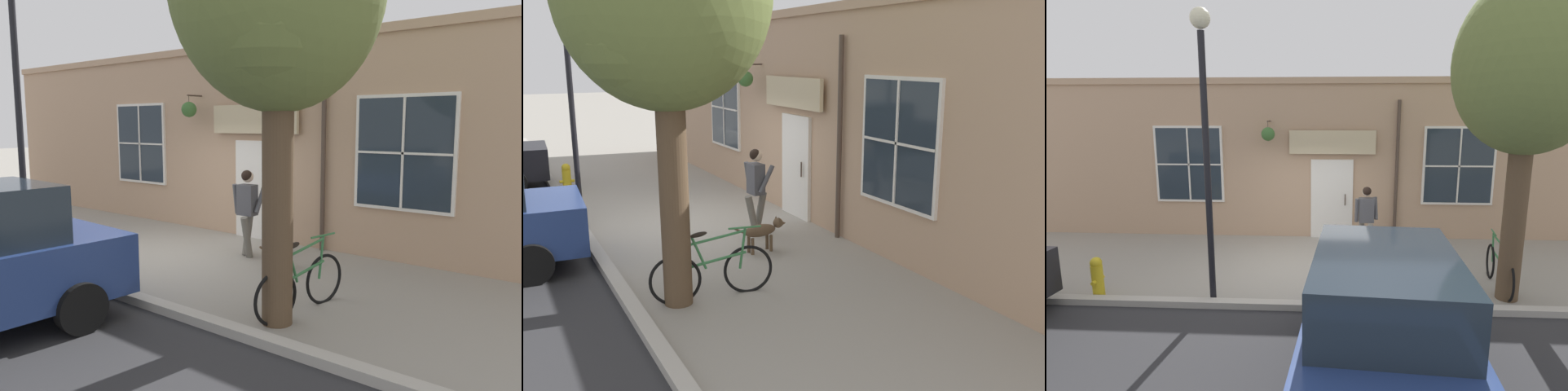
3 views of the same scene
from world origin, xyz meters
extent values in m
plane|color=gray|center=(0.00, 0.00, 0.00)|extent=(90.00, 90.00, 0.00)
cube|color=#B2ADA3|center=(2.00, 0.00, 0.06)|extent=(0.20, 28.00, 0.12)
cube|color=tan|center=(-2.35, 0.00, 2.00)|extent=(0.30, 18.00, 4.01)
cube|color=tan|center=(-2.35, 0.00, 4.09)|extent=(0.42, 18.00, 0.16)
cube|color=white|center=(-2.18, 0.56, 1.05)|extent=(0.10, 1.10, 2.10)
cube|color=#232D38|center=(-2.15, 0.56, 1.00)|extent=(0.03, 0.90, 1.90)
cylinder|color=#47382D|center=(-2.09, 0.91, 1.05)|extent=(0.03, 0.03, 0.30)
cube|color=beige|center=(-2.08, 0.56, 2.55)|extent=(0.08, 2.20, 0.60)
cylinder|color=#47382D|center=(-2.12, 2.22, 1.80)|extent=(0.09, 0.09, 3.61)
cylinder|color=#47382D|center=(-1.96, -1.05, 3.08)|extent=(0.44, 0.04, 0.04)
cylinder|color=#47382D|center=(-1.78, -1.05, 2.90)|extent=(0.01, 0.01, 0.34)
cone|color=#2D2823|center=(-1.78, -1.05, 2.68)|extent=(0.32, 0.32, 0.18)
sphere|color=#3D6B33|center=(-1.78, -1.05, 2.77)|extent=(0.34, 0.34, 0.34)
cube|color=white|center=(-2.18, -3.23, 1.95)|extent=(0.08, 1.82, 2.02)
cube|color=#232D38|center=(-2.15, -3.23, 1.95)|extent=(0.03, 1.70, 1.90)
cube|color=white|center=(-2.13, -3.23, 1.95)|extent=(0.04, 0.04, 1.90)
cube|color=white|center=(-2.13, -3.23, 1.95)|extent=(0.04, 1.70, 0.04)
cube|color=white|center=(-2.18, 3.79, 1.95)|extent=(0.08, 1.82, 2.02)
cube|color=#232D38|center=(-2.15, 3.79, 1.95)|extent=(0.03, 1.70, 1.90)
cube|color=white|center=(-2.13, 3.79, 1.95)|extent=(0.04, 0.04, 1.90)
cube|color=white|center=(-2.13, 3.79, 1.95)|extent=(0.04, 1.70, 0.04)
cylinder|color=#6B665B|center=(-0.99, 1.28, 0.39)|extent=(0.29, 0.14, 0.79)
cylinder|color=#6B665B|center=(-0.76, 1.44, 0.39)|extent=(0.29, 0.14, 0.79)
cube|color=#4C4C51|center=(-0.88, 1.36, 1.06)|extent=(0.23, 0.35, 0.57)
sphere|color=beige|center=(-0.90, 1.36, 1.49)|extent=(0.21, 0.21, 0.21)
sphere|color=black|center=(-0.87, 1.36, 1.51)|extent=(0.20, 0.20, 0.20)
cylinder|color=#4C4C51|center=(-0.83, 1.13, 1.07)|extent=(0.16, 0.09, 0.57)
cylinder|color=#4C4C51|center=(-0.98, 1.59, 1.09)|extent=(0.33, 0.10, 0.52)
ellipsoid|color=brown|center=(-0.51, 2.29, 0.38)|extent=(0.61, 0.27, 0.21)
cylinder|color=brown|center=(-0.68, 2.21, 0.14)|extent=(0.06, 0.06, 0.28)
cylinder|color=brown|center=(-0.69, 2.35, 0.14)|extent=(0.06, 0.06, 0.28)
cylinder|color=brown|center=(-0.32, 2.24, 0.14)|extent=(0.06, 0.06, 0.28)
cylinder|color=brown|center=(-0.33, 2.37, 0.14)|extent=(0.06, 0.06, 0.28)
sphere|color=brown|center=(-0.86, 2.27, 0.46)|extent=(0.17, 0.17, 0.17)
cone|color=brown|center=(-0.97, 2.26, 0.44)|extent=(0.11, 0.10, 0.09)
cone|color=brown|center=(-0.85, 2.22, 0.54)|extent=(0.06, 0.06, 0.07)
cone|color=brown|center=(-0.86, 2.32, 0.54)|extent=(0.06, 0.06, 0.07)
cylinder|color=brown|center=(-0.13, 2.32, 0.43)|extent=(0.21, 0.05, 0.14)
cylinder|color=brown|center=(1.38, 3.69, 1.55)|extent=(0.38, 0.38, 3.11)
sphere|color=olive|center=(1.74, 3.83, 3.57)|extent=(1.60, 1.60, 1.60)
torus|color=black|center=(0.38, 3.76, 0.33)|extent=(0.70, 0.18, 0.70)
torus|color=black|center=(1.42, 3.70, 0.33)|extent=(0.70, 0.18, 0.70)
cylinder|color=#33723F|center=(0.90, 3.73, 0.53)|extent=(0.99, 0.10, 0.17)
cylinder|color=#33723F|center=(1.08, 3.72, 0.67)|extent=(0.22, 0.05, 0.48)
cylinder|color=#33723F|center=(0.85, 3.73, 0.85)|extent=(0.83, 0.09, 0.14)
cylinder|color=#33723F|center=(0.46, 3.76, 0.65)|extent=(0.13, 0.04, 0.58)
cylinder|color=#33723F|center=(0.42, 3.76, 0.95)|extent=(0.46, 0.11, 0.03)
ellipsoid|color=black|center=(1.08, 3.72, 0.93)|extent=(0.25, 0.12, 0.09)
cylinder|color=black|center=(3.05, 2.08, 0.31)|extent=(0.63, 0.22, 0.62)
cylinder|color=black|center=(2.93, 0.32, 0.31)|extent=(0.63, 0.22, 0.62)
cylinder|color=black|center=(1.82, -1.52, 2.26)|extent=(0.11, 0.11, 4.52)
camera|label=1|loc=(6.25, 7.23, 2.45)|focal=35.00mm
camera|label=2|loc=(3.53, 10.81, 3.25)|focal=40.00mm
camera|label=3|loc=(8.37, 0.50, 3.23)|focal=28.00mm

